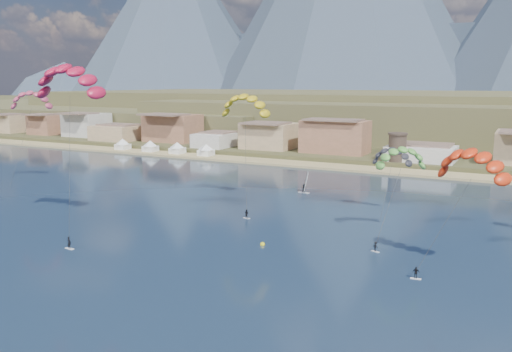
{
  "coord_description": "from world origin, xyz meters",
  "views": [
    {
      "loc": [
        39.82,
        -44.25,
        25.28
      ],
      "look_at": [
        0.0,
        32.0,
        10.0
      ],
      "focal_mm": 36.87,
      "sensor_mm": 36.0,
      "label": 1
    }
  ],
  "objects_px": {
    "kitesurfer_orange": "(473,159)",
    "buoy": "(263,244)",
    "kitesurfer_green": "(401,155)",
    "kitesurfer_red": "(69,76)",
    "kitesurfer_yellow": "(245,102)",
    "windsurfer": "(305,186)",
    "watchtower": "(397,147)"
  },
  "relations": [
    {
      "from": "kitesurfer_orange",
      "to": "buoy",
      "type": "xyz_separation_m",
      "value": [
        -29.56,
        -3.35,
        -15.12
      ]
    },
    {
      "from": "kitesurfer_green",
      "to": "buoy",
      "type": "bearing_deg",
      "value": -139.3
    },
    {
      "from": "kitesurfer_red",
      "to": "kitesurfer_orange",
      "type": "xyz_separation_m",
      "value": [
        64.15,
        8.44,
        -11.18
      ]
    },
    {
      "from": "kitesurfer_yellow",
      "to": "buoy",
      "type": "bearing_deg",
      "value": -56.38
    },
    {
      "from": "kitesurfer_orange",
      "to": "kitesurfer_green",
      "type": "distance_m",
      "value": 16.86
    },
    {
      "from": "buoy",
      "to": "kitesurfer_orange",
      "type": "bearing_deg",
      "value": 6.47
    },
    {
      "from": "kitesurfer_green",
      "to": "windsurfer",
      "type": "relative_size",
      "value": 3.47
    },
    {
      "from": "kitesurfer_yellow",
      "to": "kitesurfer_green",
      "type": "bearing_deg",
      "value": -17.54
    },
    {
      "from": "kitesurfer_orange",
      "to": "kitesurfer_yellow",
      "type": "bearing_deg",
      "value": 153.96
    },
    {
      "from": "kitesurfer_yellow",
      "to": "kitesurfer_green",
      "type": "distance_m",
      "value": 37.72
    },
    {
      "from": "watchtower",
      "to": "windsurfer",
      "type": "xyz_separation_m",
      "value": [
        -10.61,
        -46.81,
        -4.81
      ]
    },
    {
      "from": "kitesurfer_red",
      "to": "kitesurfer_yellow",
      "type": "distance_m",
      "value": 36.14
    },
    {
      "from": "watchtower",
      "to": "kitesurfer_red",
      "type": "xyz_separation_m",
      "value": [
        -35.75,
        -92.2,
        20.06
      ]
    },
    {
      "from": "kitesurfer_red",
      "to": "kitesurfer_green",
      "type": "height_order",
      "value": "kitesurfer_red"
    },
    {
      "from": "kitesurfer_yellow",
      "to": "buoy",
      "type": "relative_size",
      "value": 33.01
    },
    {
      "from": "kitesurfer_orange",
      "to": "kitesurfer_green",
      "type": "xyz_separation_m",
      "value": [
        -11.87,
        11.87,
        -1.62
      ]
    },
    {
      "from": "kitesurfer_yellow",
      "to": "windsurfer",
      "type": "relative_size",
      "value": 5.27
    },
    {
      "from": "kitesurfer_yellow",
      "to": "watchtower",
      "type": "bearing_deg",
      "value": 72.9
    },
    {
      "from": "kitesurfer_yellow",
      "to": "windsurfer",
      "type": "distance_m",
      "value": 25.48
    },
    {
      "from": "kitesurfer_orange",
      "to": "buoy",
      "type": "relative_size",
      "value": 23.46
    },
    {
      "from": "kitesurfer_red",
      "to": "kitesurfer_green",
      "type": "bearing_deg",
      "value": 21.23
    },
    {
      "from": "watchtower",
      "to": "buoy",
      "type": "relative_size",
      "value": 11.0
    },
    {
      "from": "buoy",
      "to": "kitesurfer_red",
      "type": "bearing_deg",
      "value": -171.63
    },
    {
      "from": "kitesurfer_red",
      "to": "buoy",
      "type": "distance_m",
      "value": 43.74
    },
    {
      "from": "kitesurfer_red",
      "to": "kitesurfer_orange",
      "type": "height_order",
      "value": "kitesurfer_red"
    },
    {
      "from": "watchtower",
      "to": "kitesurfer_red",
      "type": "distance_m",
      "value": 100.91
    },
    {
      "from": "kitesurfer_yellow",
      "to": "windsurfer",
      "type": "height_order",
      "value": "kitesurfer_yellow"
    },
    {
      "from": "kitesurfer_orange",
      "to": "windsurfer",
      "type": "height_order",
      "value": "kitesurfer_orange"
    },
    {
      "from": "kitesurfer_yellow",
      "to": "windsurfer",
      "type": "bearing_deg",
      "value": 59.93
    },
    {
      "from": "buoy",
      "to": "kitesurfer_yellow",
      "type": "bearing_deg",
      "value": 123.62
    },
    {
      "from": "windsurfer",
      "to": "buoy",
      "type": "xyz_separation_m",
      "value": [
        9.45,
        -40.3,
        -1.42
      ]
    },
    {
      "from": "kitesurfer_red",
      "to": "kitesurfer_yellow",
      "type": "xyz_separation_m",
      "value": [
        17.06,
        31.44,
        -5.15
      ]
    }
  ]
}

